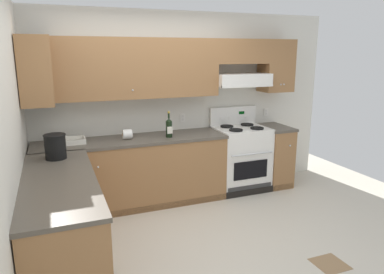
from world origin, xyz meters
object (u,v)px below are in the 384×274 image
at_px(bucket, 55,146).
at_px(paper_towel_roll, 127,134).
at_px(wine_bottle, 169,127).
at_px(stove, 241,158).
at_px(bowl, 69,142).

xyz_separation_m(bucket, paper_towel_roll, (0.87, 0.60, -0.07)).
bearing_deg(wine_bottle, paper_towel_roll, 169.52).
height_order(stove, bucket, stove).
height_order(stove, paper_towel_roll, stove).
xyz_separation_m(stove, wine_bottle, (-1.14, -0.09, 0.56)).
bearing_deg(bowl, bucket, -104.04).
bearing_deg(bowl, paper_towel_roll, -2.36).
bearing_deg(wine_bottle, bowl, 174.14).
height_order(bucket, paper_towel_roll, bucket).
distance_m(wine_bottle, bucket, 1.49).
bearing_deg(bowl, wine_bottle, -5.86).
bearing_deg(bucket, bowl, 75.96).
xyz_separation_m(wine_bottle, paper_towel_roll, (-0.53, 0.10, -0.07)).
relative_size(wine_bottle, paper_towel_roll, 2.72).
xyz_separation_m(stove, bowl, (-2.39, 0.03, 0.45)).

